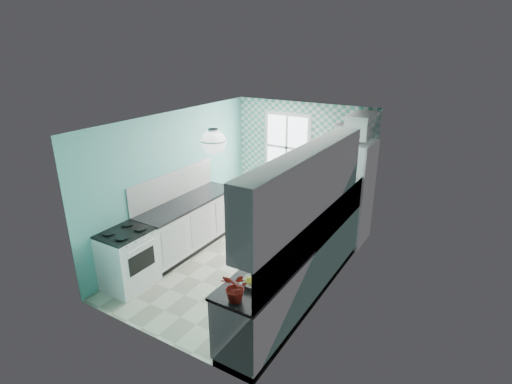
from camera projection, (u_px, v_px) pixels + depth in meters
The scene contains 26 objects.
floor at pixel (246, 263), 6.96m from camera, with size 3.00×4.40×0.02m, color silver.
ceiling at pixel (245, 119), 6.06m from camera, with size 3.00×4.40×0.02m, color white.
wall_back at pixel (303, 163), 8.28m from camera, with size 3.00×0.02×2.50m, color #64BDB3.
wall_front at pixel (145, 254), 4.74m from camera, with size 3.00×0.02×2.50m, color #64BDB3.
wall_left at pixel (175, 180), 7.24m from camera, with size 0.02×4.40×2.50m, color #64BDB3.
wall_right at pixel (333, 216), 5.78m from camera, with size 0.02×4.40×2.50m, color #64BDB3.
accent_wall at pixel (302, 163), 8.26m from camera, with size 3.00×0.01×2.50m, color #51A893.
window at pixel (287, 147), 8.30m from camera, with size 1.04×0.05×1.44m.
backsplash_right at pixel (321, 229), 5.49m from camera, with size 0.02×3.60×0.51m, color white.
backsplash_left at pixel (174, 185), 7.19m from camera, with size 0.02×2.15×0.51m, color white.
upper_cabinets_right at pixel (307, 183), 5.15m from camera, with size 0.33×3.20×0.90m, color silver.
upper_cabinet_fridge at pixel (364, 125), 6.99m from camera, with size 0.40×0.74×0.40m, color silver.
ceiling_light at pixel (213, 142), 5.49m from camera, with size 0.34×0.34×0.35m.
base_cabinets_right at pixel (300, 270), 5.89m from camera, with size 0.60×3.60×0.90m, color white.
countertop_right at pixel (300, 242), 5.73m from camera, with size 0.63×3.60×0.04m, color black.
base_cabinets_left at pixel (189, 226), 7.31m from camera, with size 0.60×2.15×0.90m, color white.
countertop_left at pixel (188, 202), 7.14m from camera, with size 0.63×2.15×0.04m, color black.
fridge at pixel (346, 191), 7.50m from camera, with size 0.85×0.84×1.95m.
stove at pixel (128, 258), 6.16m from camera, with size 0.61×0.76×0.92m.
sink at pixel (325, 219), 6.43m from camera, with size 0.51×0.42×0.53m.
rug at pixel (284, 240), 7.72m from camera, with size 0.79×1.13×0.02m, color maroon.
dish_towel at pixel (313, 232), 6.99m from camera, with size 0.01×0.21×0.31m, color teal.
fruit_bowl at pixel (253, 283), 4.65m from camera, with size 0.28×0.28×0.07m, color white.
potted_plant at pixel (236, 288), 4.32m from camera, with size 0.31×0.27×0.35m, color #A31321.
soap_bottle at pixel (337, 205), 6.69m from camera, with size 0.09×0.09×0.20m, color #ACB9C2.
microwave at pixel (351, 133), 7.10m from camera, with size 0.52×0.35×0.29m, color white.
Camera 1 is at (3.29, -5.10, 3.62)m, focal length 28.00 mm.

